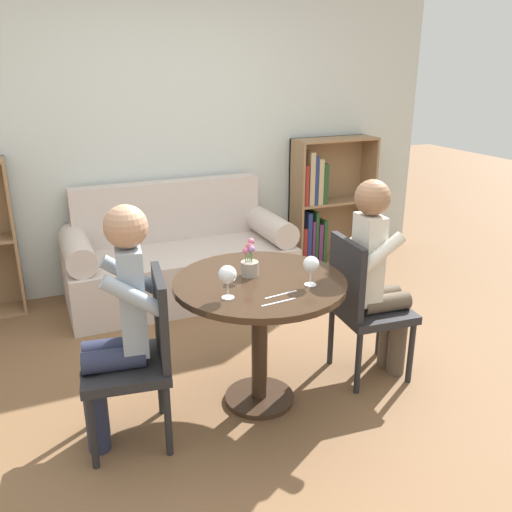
# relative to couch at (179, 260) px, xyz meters

# --- Properties ---
(ground_plane) EXTENTS (16.00, 16.00, 0.00)m
(ground_plane) POSITION_rel_couch_xyz_m (0.00, -1.65, -0.31)
(ground_plane) COLOR brown
(back_wall) EXTENTS (5.20, 0.05, 2.70)m
(back_wall) POSITION_rel_couch_xyz_m (0.00, 0.42, 1.04)
(back_wall) COLOR silver
(back_wall) RESTS_ON ground_plane
(round_table) EXTENTS (0.94, 0.94, 0.75)m
(round_table) POSITION_rel_couch_xyz_m (0.00, -1.65, 0.29)
(round_table) COLOR #382619
(round_table) RESTS_ON ground_plane
(couch) EXTENTS (1.81, 0.80, 0.92)m
(couch) POSITION_rel_couch_xyz_m (0.00, 0.00, 0.00)
(couch) COLOR beige
(couch) RESTS_ON ground_plane
(bookshelf_right) EXTENTS (0.80, 0.28, 1.20)m
(bookshelf_right) POSITION_rel_couch_xyz_m (1.49, 0.27, 0.25)
(bookshelf_right) COLOR #93704C
(bookshelf_right) RESTS_ON ground_plane
(chair_left) EXTENTS (0.48, 0.48, 0.90)m
(chair_left) POSITION_rel_couch_xyz_m (-0.68, -1.71, 0.18)
(chair_left) COLOR #232326
(chair_left) RESTS_ON ground_plane
(chair_right) EXTENTS (0.45, 0.45, 0.90)m
(chair_right) POSITION_rel_couch_xyz_m (0.68, -1.65, 0.18)
(chair_right) COLOR #232326
(chair_right) RESTS_ON ground_plane
(person_left) EXTENTS (0.45, 0.38, 1.25)m
(person_left) POSITION_rel_couch_xyz_m (-0.77, -1.69, 0.36)
(person_left) COLOR #282D47
(person_left) RESTS_ON ground_plane
(person_right) EXTENTS (0.44, 0.36, 1.24)m
(person_right) POSITION_rel_couch_xyz_m (0.77, -1.66, 0.35)
(person_right) COLOR brown
(person_right) RESTS_ON ground_plane
(wine_glass_left) EXTENTS (0.09, 0.09, 0.17)m
(wine_glass_left) POSITION_rel_couch_xyz_m (-0.24, -1.80, 0.56)
(wine_glass_left) COLOR white
(wine_glass_left) RESTS_ON round_table
(wine_glass_right) EXTENTS (0.08, 0.08, 0.16)m
(wine_glass_right) POSITION_rel_couch_xyz_m (0.22, -1.82, 0.55)
(wine_glass_right) COLOR white
(wine_glass_right) RESTS_ON round_table
(flower_vase) EXTENTS (0.10, 0.10, 0.21)m
(flower_vase) POSITION_rel_couch_xyz_m (-0.02, -1.57, 0.51)
(flower_vase) COLOR #9E9384
(flower_vase) RESTS_ON round_table
(knife_left_setting) EXTENTS (0.19, 0.03, 0.00)m
(knife_left_setting) POSITION_rel_couch_xyz_m (-0.03, -1.95, 0.44)
(knife_left_setting) COLOR silver
(knife_left_setting) RESTS_ON round_table
(fork_left_setting) EXTENTS (0.19, 0.04, 0.00)m
(fork_left_setting) POSITION_rel_couch_xyz_m (0.02, -1.88, 0.44)
(fork_left_setting) COLOR silver
(fork_left_setting) RESTS_ON round_table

